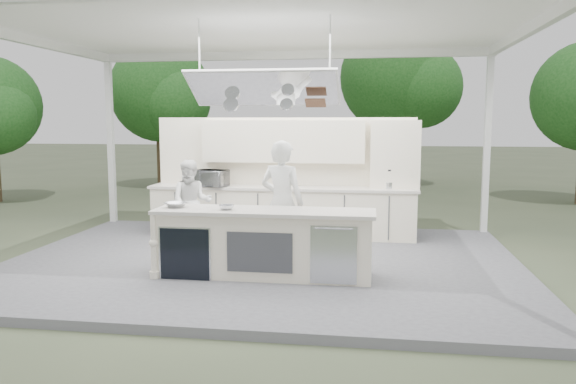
% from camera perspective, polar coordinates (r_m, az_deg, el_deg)
% --- Properties ---
extents(ground, '(90.00, 90.00, 0.00)m').
position_cam_1_polar(ground, '(8.99, -2.55, -7.63)').
color(ground, '#4B5339').
rests_on(ground, ground).
extents(stage_deck, '(8.00, 6.00, 0.12)m').
position_cam_1_polar(stage_deck, '(8.97, -2.56, -7.26)').
color(stage_deck, slate).
rests_on(stage_deck, ground).
extents(tent, '(8.20, 6.20, 3.86)m').
position_cam_1_polar(tent, '(8.79, -2.69, 16.43)').
color(tent, white).
rests_on(tent, ground).
extents(demo_island, '(3.10, 0.79, 0.95)m').
position_cam_1_polar(demo_island, '(7.95, -2.57, -5.19)').
color(demo_island, white).
rests_on(demo_island, stage_deck).
extents(back_counter, '(5.08, 0.72, 0.95)m').
position_cam_1_polar(back_counter, '(10.70, -0.62, -1.95)').
color(back_counter, white).
rests_on(back_counter, stage_deck).
extents(back_wall_unit, '(5.05, 0.48, 2.25)m').
position_cam_1_polar(back_wall_unit, '(10.74, 1.90, 3.33)').
color(back_wall_unit, white).
rests_on(back_wall_unit, stage_deck).
extents(tree_cluster, '(19.55, 9.40, 5.85)m').
position_cam_1_polar(tree_cluster, '(18.42, 2.81, 10.28)').
color(tree_cluster, brown).
rests_on(tree_cluster, ground).
extents(head_chef, '(0.79, 0.63, 1.90)m').
position_cam_1_polar(head_chef, '(8.52, -0.61, -1.11)').
color(head_chef, white).
rests_on(head_chef, stage_deck).
extents(sous_chef, '(0.83, 0.71, 1.51)m').
position_cam_1_polar(sous_chef, '(10.05, -9.77, -1.06)').
color(sous_chef, white).
rests_on(sous_chef, stage_deck).
extents(toaster_oven, '(0.64, 0.50, 0.32)m').
position_cam_1_polar(toaster_oven, '(10.71, -7.75, 1.39)').
color(toaster_oven, silver).
rests_on(toaster_oven, back_counter).
extents(bowl_large, '(0.39, 0.39, 0.07)m').
position_cam_1_polar(bowl_large, '(8.22, -11.33, -1.28)').
color(bowl_large, silver).
rests_on(bowl_large, demo_island).
extents(bowl_small, '(0.25, 0.25, 0.07)m').
position_cam_1_polar(bowl_small, '(7.90, -6.29, -1.56)').
color(bowl_small, silver).
rests_on(bowl_small, demo_island).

